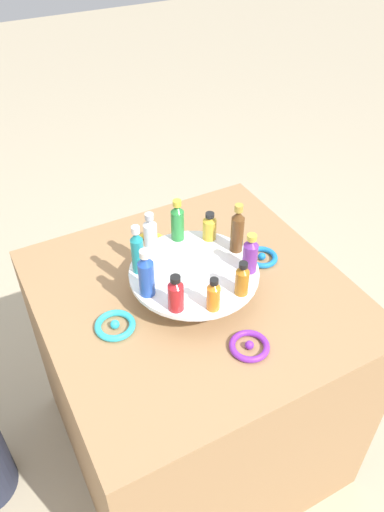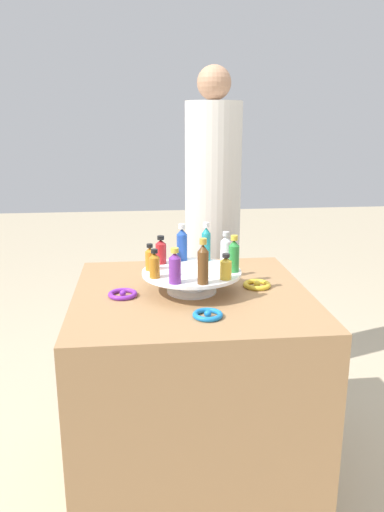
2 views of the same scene
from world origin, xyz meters
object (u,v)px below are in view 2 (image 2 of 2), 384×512
Objects in this scene: bottle_teal at (206,243)px; bottle_red at (161,251)px; ribbon_bow_teal at (179,270)px; person_figure at (212,233)px; ribbon_bow_purple at (123,294)px; bottle_clear at (226,250)px; bottle_green at (234,255)px; bottle_gold at (226,268)px; bottle_amber at (155,265)px; bottle_brown at (203,263)px; bottle_purple at (175,267)px; bottle_blue at (182,243)px; display_stand at (192,277)px; bottle_orange at (150,258)px; ribbon_bow_gold at (257,285)px; ribbon_bow_blue at (208,315)px.

bottle_teal is 0.18m from bottle_red.
person_figure is (-0.21, -0.49, 0.04)m from ribbon_bow_teal.
bottle_clear is at bearing -166.58° from ribbon_bow_purple.
bottle_gold is at bearing 62.30° from bottle_green.
bottle_amber is 0.18m from bottle_brown.
bottle_amber is 0.84× the size of bottle_purple.
bottle_blue reaches higher than bottle_amber.
display_stand is at bearing -9.70° from bottle_green.
bottle_blue reaches higher than bottle_purple.
person_figure is (-0.05, -0.67, -0.09)m from bottle_clear.
bottle_gold is 0.60× the size of bottle_teal.
bottle_orange is at bearing -10.88° from person_figure.
bottle_red is 0.88× the size of bottle_purple.
bottle_gold is 0.67× the size of bottle_green.
bottle_green is 0.77m from person_figure.
ribbon_bow_teal is at bearing -96.76° from bottle_purple.
ribbon_bow_teal is at bearing -39.31° from ribbon_bow_gold.
bottle_gold is 0.83× the size of bottle_red.
ribbon_bow_gold is (-0.18, 0.11, -0.14)m from bottle_teal.
bottle_green is 0.08× the size of person_figure.
bottle_teal reaches higher than bottle_green.
bottle_red is 0.07× the size of person_figure.
ribbon_bow_teal is 0.07× the size of person_figure.
bottle_brown is 1.49× the size of ribbon_bow_purple.
ribbon_bow_purple is at bearing -20.28° from bottle_amber.
bottle_purple is at bearing 116.30° from bottle_orange.
ribbon_bow_gold is 0.35m from ribbon_bow_teal.
bottle_orange is 0.63× the size of bottle_brown.
display_stand is 0.16m from bottle_amber.
person_figure is at bearing -109.16° from bottle_blue.
bottle_gold is at bearing -119.74° from ribbon_bow_blue.
bottle_clear is at bearing -99.70° from bottle_gold.
ribbon_bow_gold is (-0.35, 0.08, -0.12)m from bottle_red.
display_stand is 0.76m from person_figure.
bottle_brown is at bearing 98.30° from bottle_blue.
bottle_blue is 1.17× the size of bottle_purple.
bottle_purple is at bearing -9.70° from bottle_brown.
bottle_blue is at bearing -135.70° from bottle_orange.
bottle_amber is at bearing 62.30° from bottle_blue.
bottle_amber is (0.28, 0.04, -0.01)m from bottle_green.
ribbon_bow_gold is at bearing 18.93° from person_figure.
bottle_teal is at bearing -81.70° from bottle_gold.
bottle_teal is at bearing -45.70° from bottle_clear.
bottle_gold is 0.18m from bottle_clear.
ribbon_bow_blue is 0.35m from ribbon_bow_purple.
bottle_orange is at bearing -81.70° from bottle_amber.
bottle_gold is 0.63× the size of bottle_blue.
bottle_teal reaches higher than ribbon_bow_blue.
ribbon_bow_purple is (0.38, 0.09, -0.13)m from bottle_clear.
bottle_orange is 0.90× the size of ribbon_bow_teal.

